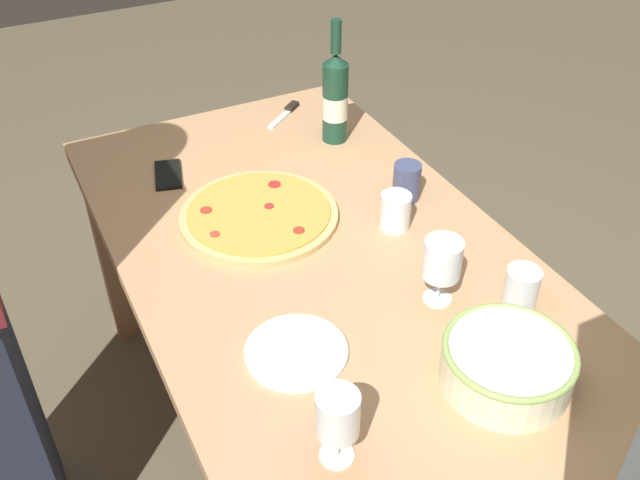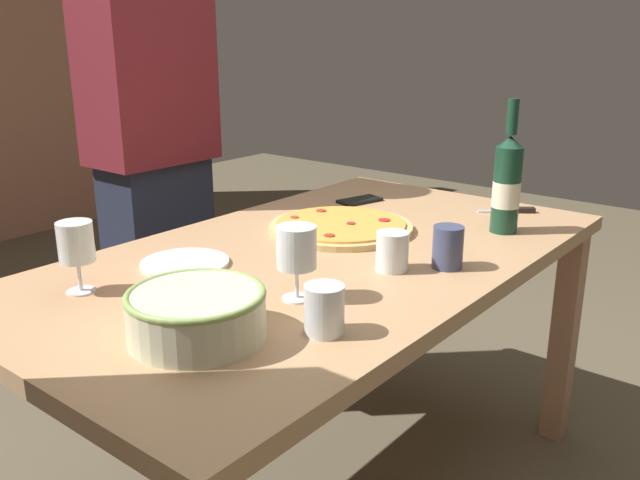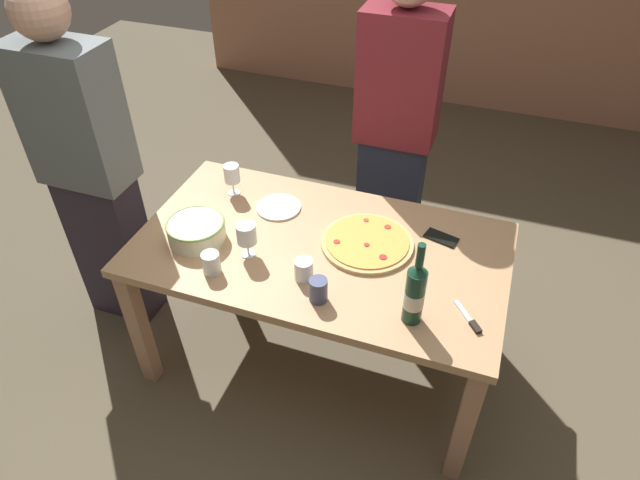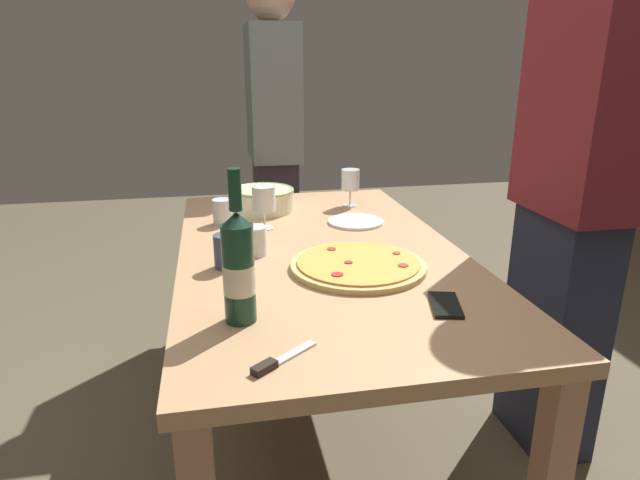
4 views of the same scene
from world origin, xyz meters
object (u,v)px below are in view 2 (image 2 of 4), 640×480
(dining_table, at_px, (320,287))
(wine_bottle, at_px, (507,184))
(wine_glass_near_pizza, at_px, (296,249))
(serving_bowl, at_px, (196,313))
(wine_glass_by_bottle, at_px, (76,246))
(side_plate, at_px, (185,263))
(cup_ceramic, at_px, (448,247))
(cell_phone, at_px, (360,200))
(cup_spare, at_px, (392,251))
(pizza, at_px, (341,226))
(pizza_knife, at_px, (514,211))
(cup_amber, at_px, (324,310))
(person_host, at_px, (153,150))

(dining_table, bearing_deg, wine_bottle, -31.42)
(wine_bottle, bearing_deg, wine_glass_near_pizza, 170.00)
(serving_bowl, xyz_separation_m, wine_glass_by_bottle, (-0.01, 0.37, 0.05))
(serving_bowl, relative_size, side_plate, 1.21)
(dining_table, distance_m, cup_ceramic, 0.35)
(cell_phone, bearing_deg, side_plate, 107.38)
(cup_ceramic, bearing_deg, side_plate, 127.18)
(serving_bowl, height_order, cup_spare, same)
(serving_bowl, xyz_separation_m, side_plate, (0.25, 0.33, -0.05))
(dining_table, xyz_separation_m, wine_glass_near_pizza, (-0.27, -0.15, 0.20))
(wine_glass_near_pizza, height_order, cup_spare, wine_glass_near_pizza)
(dining_table, relative_size, pizza, 3.98)
(wine_bottle, relative_size, cup_spare, 3.96)
(cell_phone, bearing_deg, pizza_knife, -142.08)
(serving_bowl, relative_size, cup_spare, 2.77)
(wine_glass_near_pizza, bearing_deg, serving_bowl, 175.63)
(wine_bottle, xyz_separation_m, wine_glass_near_pizza, (-0.73, 0.13, -0.03))
(cup_ceramic, height_order, side_plate, cup_ceramic)
(pizza, distance_m, serving_bowl, 0.74)
(dining_table, bearing_deg, cup_ceramic, -71.63)
(wine_glass_by_bottle, distance_m, cup_amber, 0.56)
(cup_amber, bearing_deg, cup_ceramic, -0.36)
(pizza_knife, height_order, person_host, person_host)
(wine_glass_by_bottle, distance_m, cup_ceramic, 0.83)
(wine_glass_by_bottle, bearing_deg, cup_amber, -72.72)
(wine_glass_near_pizza, distance_m, wine_glass_by_bottle, 0.47)
(wine_glass_near_pizza, xyz_separation_m, cup_ceramic, (0.37, -0.15, -0.06))
(cup_amber, distance_m, pizza_knife, 1.04)
(pizza, bearing_deg, pizza_knife, -31.78)
(pizza, height_order, cup_ceramic, cup_ceramic)
(side_plate, bearing_deg, dining_table, -34.96)
(side_plate, bearing_deg, wine_glass_by_bottle, 170.79)
(cup_amber, xyz_separation_m, cup_spare, (0.37, 0.09, -0.00))
(cup_ceramic, bearing_deg, dining_table, 108.37)
(pizza, xyz_separation_m, cup_amber, (-0.55, -0.38, 0.04))
(cup_spare, bearing_deg, cup_ceramic, -44.18)
(cup_amber, xyz_separation_m, side_plate, (0.09, 0.49, -0.04))
(pizza, xyz_separation_m, cup_ceramic, (-0.09, -0.38, 0.04))
(side_plate, relative_size, cell_phone, 1.46)
(dining_table, relative_size, person_host, 0.91)
(dining_table, relative_size, cup_spare, 17.38)
(cup_ceramic, height_order, person_host, person_host)
(wine_glass_near_pizza, distance_m, cup_ceramic, 0.40)
(cup_ceramic, distance_m, pizza_knife, 0.58)
(serving_bowl, bearing_deg, cup_amber, -45.95)
(person_host, bearing_deg, side_plate, -24.16)
(pizza, distance_m, wine_glass_near_pizza, 0.52)
(cup_amber, bearing_deg, serving_bowl, 134.05)
(side_plate, bearing_deg, cup_spare, -55.14)
(dining_table, xyz_separation_m, wine_glass_by_bottle, (-0.53, 0.23, 0.20))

